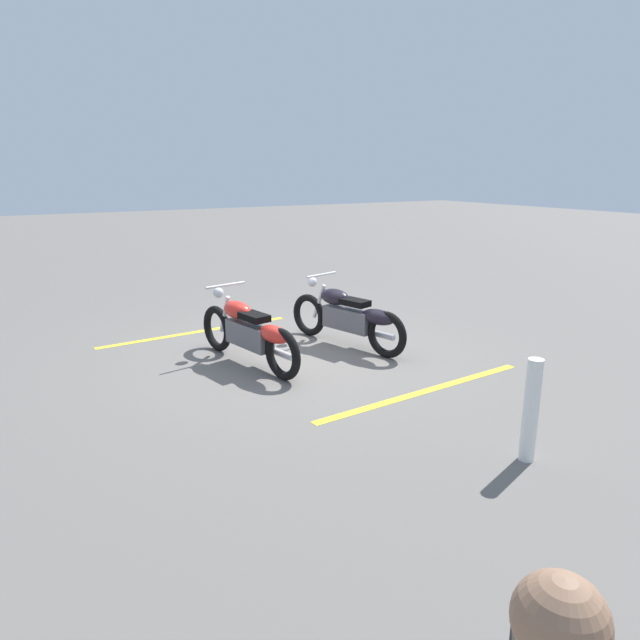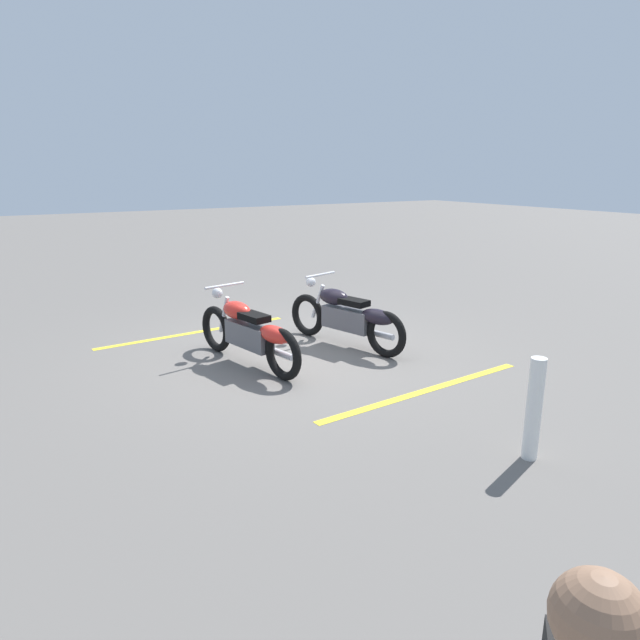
{
  "view_description": "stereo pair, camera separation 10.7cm",
  "coord_description": "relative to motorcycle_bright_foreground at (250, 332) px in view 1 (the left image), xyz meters",
  "views": [
    {
      "loc": [
        6.84,
        -3.6,
        2.58
      ],
      "look_at": [
        0.67,
        0.0,
        0.65
      ],
      "focal_mm": 31.49,
      "sensor_mm": 36.0,
      "label": 1
    },
    {
      "loc": [
        6.78,
        -3.7,
        2.58
      ],
      "look_at": [
        0.67,
        0.0,
        0.65
      ],
      "focal_mm": 31.49,
      "sensor_mm": 36.0,
      "label": 2
    }
  ],
  "objects": [
    {
      "name": "ground_plane",
      "position": [
        -0.14,
        0.78,
        -0.46
      ],
      "size": [
        60.0,
        60.0,
        0.0
      ],
      "primitive_type": "plane",
      "color": "#66605B"
    },
    {
      "name": "motorcycle_bright_foreground",
      "position": [
        0.0,
        0.0,
        0.0
      ],
      "size": [
        2.21,
        0.73,
        1.04
      ],
      "rotation": [
        0.0,
        0.0,
        3.33
      ],
      "color": "black",
      "rests_on": "ground"
    },
    {
      "name": "parking_stripe_near",
      "position": [
        -1.91,
        -0.12,
        -0.46
      ],
      "size": [
        0.32,
        3.2,
        0.01
      ],
      "primitive_type": "cube",
      "rotation": [
        0.0,
        0.0,
        1.63
      ],
      "color": "yellow",
      "rests_on": "ground"
    },
    {
      "name": "motorcycle_dark_foreground",
      "position": [
        -0.02,
        1.59,
        0.0
      ],
      "size": [
        2.18,
        0.82,
        1.04
      ],
      "rotation": [
        0.0,
        0.0,
        3.41
      ],
      "color": "black",
      "rests_on": "ground"
    },
    {
      "name": "parking_stripe_mid",
      "position": [
        1.93,
        1.43,
        -0.46
      ],
      "size": [
        0.32,
        3.2,
        0.01
      ],
      "primitive_type": "cube",
      "rotation": [
        0.0,
        0.0,
        1.63
      ],
      "color": "yellow",
      "rests_on": "ground"
    },
    {
      "name": "bollard_post",
      "position": [
        3.65,
        1.15,
        0.02
      ],
      "size": [
        0.14,
        0.14,
        0.97
      ],
      "primitive_type": "cylinder",
      "color": "white",
      "rests_on": "ground"
    }
  ]
}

